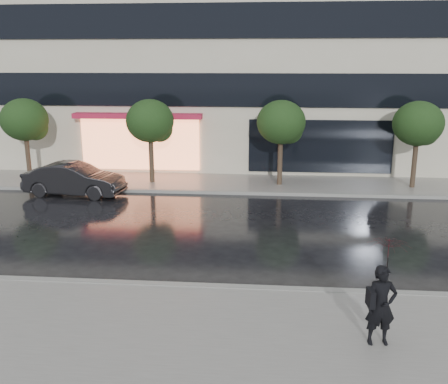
# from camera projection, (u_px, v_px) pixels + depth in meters

# --- Properties ---
(ground) EXTENTS (120.00, 120.00, 0.00)m
(ground) POSITION_uv_depth(u_px,v_px,m) (178.00, 273.00, 13.79)
(ground) COLOR black
(ground) RESTS_ON ground
(sidewalk_near) EXTENTS (60.00, 4.50, 0.12)m
(sidewalk_near) POSITION_uv_depth(u_px,v_px,m) (152.00, 333.00, 10.64)
(sidewalk_near) COLOR slate
(sidewalk_near) RESTS_ON ground
(sidewalk_far) EXTENTS (60.00, 3.50, 0.12)m
(sidewalk_far) POSITION_uv_depth(u_px,v_px,m) (216.00, 183.00, 23.65)
(sidewalk_far) COLOR slate
(sidewalk_far) RESTS_ON ground
(curb_near) EXTENTS (60.00, 0.25, 0.14)m
(curb_near) POSITION_uv_depth(u_px,v_px,m) (172.00, 286.00, 12.81)
(curb_near) COLOR gray
(curb_near) RESTS_ON ground
(curb_far) EXTENTS (60.00, 0.25, 0.14)m
(curb_far) POSITION_uv_depth(u_px,v_px,m) (212.00, 192.00, 21.96)
(curb_far) COLOR gray
(curb_far) RESTS_ON ground
(office_building) EXTENTS (30.00, 12.76, 18.00)m
(office_building) POSITION_uv_depth(u_px,v_px,m) (228.00, 1.00, 28.80)
(office_building) COLOR beige
(office_building) RESTS_ON ground
(tree_far_west) EXTENTS (2.20, 2.20, 3.99)m
(tree_far_west) POSITION_uv_depth(u_px,v_px,m) (26.00, 121.00, 23.44)
(tree_far_west) COLOR #33261C
(tree_far_west) RESTS_ON ground
(tree_mid_west) EXTENTS (2.20, 2.20, 3.99)m
(tree_mid_west) POSITION_uv_depth(u_px,v_px,m) (151.00, 122.00, 22.95)
(tree_mid_west) COLOR #33261C
(tree_mid_west) RESTS_ON ground
(tree_mid_east) EXTENTS (2.20, 2.20, 3.99)m
(tree_mid_east) POSITION_uv_depth(u_px,v_px,m) (282.00, 124.00, 22.45)
(tree_mid_east) COLOR #33261C
(tree_mid_east) RESTS_ON ground
(tree_far_east) EXTENTS (2.20, 2.20, 3.99)m
(tree_far_east) POSITION_uv_depth(u_px,v_px,m) (419.00, 125.00, 21.96)
(tree_far_east) COLOR #33261C
(tree_far_east) RESTS_ON ground
(parked_car) EXTENTS (4.43, 1.95, 1.42)m
(parked_car) POSITION_uv_depth(u_px,v_px,m) (74.00, 179.00, 21.55)
(parked_car) COLOR black
(parked_car) RESTS_ON ground
(pedestrian_with_umbrella) EXTENTS (0.91, 0.92, 2.25)m
(pedestrian_with_umbrella) POSITION_uv_depth(u_px,v_px,m) (385.00, 279.00, 9.78)
(pedestrian_with_umbrella) COLOR black
(pedestrian_with_umbrella) RESTS_ON sidewalk_near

